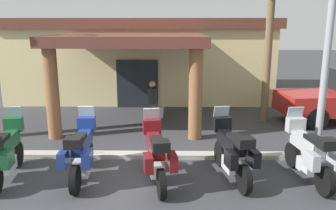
# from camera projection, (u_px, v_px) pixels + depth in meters

# --- Properties ---
(ground_plane) EXTENTS (80.00, 80.00, 0.00)m
(ground_plane) POSITION_uv_depth(u_px,v_px,m) (111.00, 172.00, 8.70)
(ground_plane) COLOR #38383D
(motel_building) EXTENTS (12.60, 10.77, 3.86)m
(motel_building) POSITION_uv_depth(u_px,v_px,m) (142.00, 56.00, 17.65)
(motel_building) COLOR beige
(motel_building) RESTS_ON ground_plane
(motorcycle_green) EXTENTS (0.78, 2.21, 1.61)m
(motorcycle_green) POSITION_uv_depth(u_px,v_px,m) (5.00, 152.00, 8.14)
(motorcycle_green) COLOR black
(motorcycle_green) RESTS_ON ground_plane
(motorcycle_blue) EXTENTS (0.72, 2.21, 1.61)m
(motorcycle_blue) POSITION_uv_depth(u_px,v_px,m) (81.00, 152.00, 8.17)
(motorcycle_blue) COLOR black
(motorcycle_blue) RESTS_ON ground_plane
(motorcycle_maroon) EXTENTS (0.88, 2.20, 1.61)m
(motorcycle_maroon) POSITION_uv_depth(u_px,v_px,m) (156.00, 155.00, 7.97)
(motorcycle_maroon) COLOR black
(motorcycle_maroon) RESTS_ON ground_plane
(motorcycle_black) EXTENTS (0.90, 2.19, 1.61)m
(motorcycle_black) POSITION_uv_depth(u_px,v_px,m) (232.00, 151.00, 8.18)
(motorcycle_black) COLOR black
(motorcycle_black) RESTS_ON ground_plane
(motorcycle_silver) EXTENTS (0.76, 2.21, 1.61)m
(motorcycle_silver) POSITION_uv_depth(u_px,v_px,m) (309.00, 153.00, 8.09)
(motorcycle_silver) COLOR black
(motorcycle_silver) RESTS_ON ground_plane
(pedestrian) EXTENTS (0.32, 0.49, 1.64)m
(pedestrian) POSITION_uv_depth(u_px,v_px,m) (152.00, 100.00, 12.46)
(pedestrian) COLOR brown
(pedestrian) RESTS_ON ground_plane
(palm_tree_near_portico) EXTENTS (2.00, 2.08, 5.51)m
(palm_tree_near_portico) POSITION_uv_depth(u_px,v_px,m) (271.00, 8.00, 12.34)
(palm_tree_near_portico) COLOR brown
(palm_tree_near_portico) RESTS_ON ground_plane
(curb_strip) EXTENTS (10.97, 0.36, 0.12)m
(curb_strip) POSITION_uv_depth(u_px,v_px,m) (159.00, 155.00, 9.66)
(curb_strip) COLOR #ADA89E
(curb_strip) RESTS_ON ground_plane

